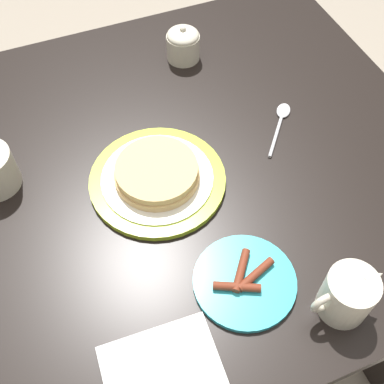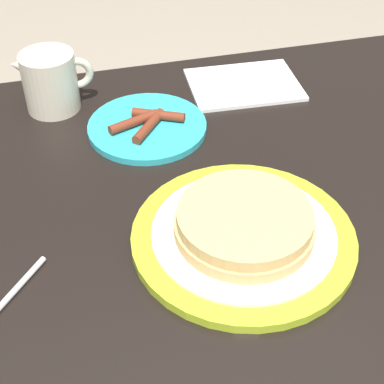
% 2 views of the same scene
% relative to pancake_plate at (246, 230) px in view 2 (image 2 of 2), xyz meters
% --- Properties ---
extents(dining_table, '(1.17, 0.95, 0.78)m').
position_rel_pancake_plate_xyz_m(dining_table, '(-0.00, -0.03, -0.15)').
color(dining_table, black).
rests_on(dining_table, ground_plane).
extents(pancake_plate, '(0.26, 0.26, 0.05)m').
position_rel_pancake_plate_xyz_m(pancake_plate, '(0.00, 0.00, 0.00)').
color(pancake_plate, '#AAC628').
rests_on(pancake_plate, dining_table).
extents(side_plate_bacon, '(0.17, 0.17, 0.02)m').
position_rel_pancake_plate_xyz_m(side_plate_bacon, '(-0.07, 0.25, -0.01)').
color(side_plate_bacon, '#2DADBC').
rests_on(side_plate_bacon, dining_table).
extents(creamer_pitcher, '(0.12, 0.08, 0.10)m').
position_rel_pancake_plate_xyz_m(creamer_pitcher, '(-0.19, 0.35, 0.03)').
color(creamer_pitcher, beige).
rests_on(creamer_pitcher, dining_table).
extents(napkin, '(0.18, 0.14, 0.01)m').
position_rel_pancake_plate_xyz_m(napkin, '(0.11, 0.33, -0.01)').
color(napkin, white).
rests_on(napkin, dining_table).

